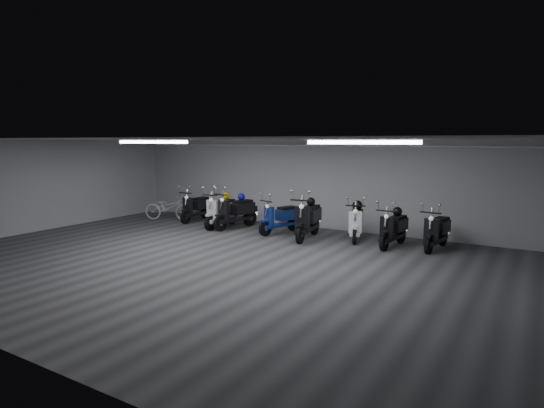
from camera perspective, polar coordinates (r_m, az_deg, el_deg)
The scene contains 21 objects.
floor at distance 10.57m, azimuth -6.75°, elevation -7.31°, with size 14.00×10.00×0.01m, color #373639.
ceiling at distance 10.20m, azimuth -7.01°, elevation 8.10°, with size 14.00×10.00×0.01m, color gray.
back_wall at distance 14.54m, azimuth 5.33°, elevation 2.52°, with size 14.00×0.01×2.80m, color #AEAEB1.
left_wall at distance 15.59m, azimuth -27.67°, elevation 2.00°, with size 0.01×10.00×2.80m, color #AEAEB1.
fluor_strip_left at distance 12.96m, azimuth -14.83°, elevation 7.56°, with size 2.40×0.18×0.08m, color white.
fluor_strip_right at distance 9.62m, azimuth 11.21°, elevation 7.64°, with size 2.40×0.18×0.08m, color white.
conduit at distance 14.40m, azimuth 5.24°, elevation 7.33°, with size 0.05×0.05×13.60m, color white.
scooter_0 at distance 15.86m, azimuth -9.57°, elevation 0.16°, with size 0.58×1.75×1.30m, color black, non-canonical shape.
scooter_2 at distance 14.64m, azimuth -6.44°, elevation -0.27°, with size 0.62×1.85×1.38m, color silver, non-canonical shape.
scooter_3 at distance 14.39m, azimuth -4.63°, elevation -0.31°, with size 0.63×1.90×1.42m, color black, non-canonical shape.
scooter_4 at distance 13.56m, azimuth 1.02°, elevation -1.08°, with size 0.57×1.72×1.28m, color navy, non-canonical shape.
scooter_5 at distance 12.84m, azimuth 4.54°, elevation -1.19°, with size 0.66×1.98×1.47m, color black, non-canonical shape.
scooter_6 at distance 12.90m, azimuth 10.58°, elevation -1.63°, with size 0.58×1.75×1.30m, color white, non-canonical shape.
scooter_7 at distance 12.27m, azimuth 15.04°, elevation -2.32°, with size 0.57×1.71×1.28m, color black, non-canonical shape.
scooter_8 at distance 12.28m, azimuth 20.06°, elevation -2.52°, with size 0.57×1.72×1.28m, color black, non-canonical shape.
bicycle at distance 16.31m, azimuth -12.96°, elevation -0.09°, with size 0.60×1.69×1.09m, color white.
helmet_0 at distance 14.52m, azimuth -3.87°, elevation 0.91°, with size 0.23×0.23×0.23m, color #0D1096.
helmet_1 at distance 12.45m, azimuth 15.50°, elevation -0.91°, with size 0.25×0.25×0.25m, color black.
helmet_2 at distance 13.10m, azimuth 10.68°, elevation -0.16°, with size 0.29×0.29×0.29m, color black.
helmet_3 at distance 13.05m, azimuth 4.93°, elevation 0.29°, with size 0.25×0.25×0.25m, color black.
helmet_4 at distance 14.81m, azimuth -5.90°, elevation 1.01°, with size 0.27×0.27×0.27m, color gold.
Camera 1 is at (6.28, -8.04, 2.77)m, focal length 29.92 mm.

